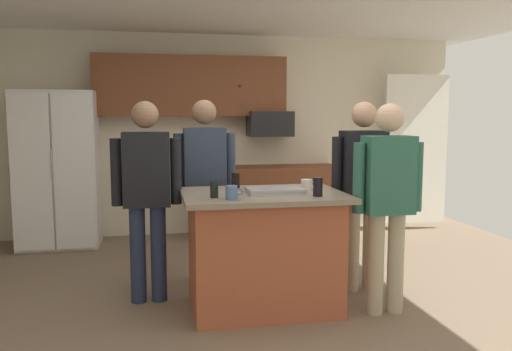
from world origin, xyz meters
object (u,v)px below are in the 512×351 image
object	(u,v)px
microwave_over_range	(270,124)
glass_pilsner	(214,189)
kitchen_island	(263,250)
mug_blue_stoneware	(307,185)
person_elder_center	(388,194)
refrigerator	(58,169)
serving_tray	(275,190)
person_guest_by_door	(205,178)
mug_ceramic_white	(232,193)
person_guest_right	(363,183)
glass_stout_tall	(236,181)
glass_dark_ale	(318,187)
person_host_foreground	(147,188)

from	to	relation	value
microwave_over_range	glass_pilsner	xyz separation A→B (m)	(-1.04, -2.76, -0.44)
kitchen_island	mug_blue_stoneware	xyz separation A→B (m)	(0.38, 0.06, 0.51)
microwave_over_range	person_elder_center	bearing A→B (deg)	-84.17
refrigerator	serving_tray	distance (m)	3.24
person_elder_center	person_guest_by_door	xyz separation A→B (m)	(-1.32, 1.05, 0.03)
person_guest_by_door	glass_pilsner	bearing A→B (deg)	-28.75
kitchen_island	mug_ceramic_white	world-z (taller)	mug_ceramic_white
refrigerator	glass_pilsner	size ratio (longest dim) A/B	14.28
mug_ceramic_white	person_guest_right	bearing A→B (deg)	23.63
kitchen_island	person_guest_right	world-z (taller)	person_guest_right
person_guest_by_door	microwave_over_range	bearing A→B (deg)	123.35
refrigerator	person_elder_center	size ratio (longest dim) A/B	1.12
glass_stout_tall	mug_ceramic_white	world-z (taller)	glass_stout_tall
person_guest_right	glass_dark_ale	size ratio (longest dim) A/B	11.54
person_guest_by_door	glass_dark_ale	bearing A→B (deg)	9.47
mug_blue_stoneware	person_guest_right	bearing A→B (deg)	18.20
person_guest_by_door	mug_ceramic_white	bearing A→B (deg)	-22.30
glass_dark_ale	mug_blue_stoneware	size ratio (longest dim) A/B	1.10
refrigerator	glass_stout_tall	distance (m)	2.82
person_guest_right	mug_ceramic_white	bearing A→B (deg)	8.79
kitchen_island	person_guest_right	xyz separation A→B (m)	(0.95, 0.25, 0.49)
person_host_foreground	mug_ceramic_white	bearing A→B (deg)	-25.52
refrigerator	glass_dark_ale	size ratio (longest dim) A/B	12.69
refrigerator	glass_dark_ale	bearing A→B (deg)	-49.36
microwave_over_range	kitchen_island	size ratio (longest dim) A/B	0.44
person_elder_center	glass_pilsner	size ratio (longest dim) A/B	12.78
refrigerator	person_guest_right	xyz separation A→B (m)	(2.92, -2.22, 0.05)
person_host_foreground	refrigerator	bearing A→B (deg)	135.38
person_guest_by_door	mug_ceramic_white	size ratio (longest dim) A/B	13.11
serving_tray	glass_pilsner	bearing A→B (deg)	-164.32
person_guest_by_door	serving_tray	world-z (taller)	person_guest_by_door
glass_dark_ale	kitchen_island	bearing A→B (deg)	144.95
glass_pilsner	mug_blue_stoneware	size ratio (longest dim) A/B	0.97
person_host_foreground	mug_blue_stoneware	world-z (taller)	person_host_foreground
serving_tray	mug_blue_stoneware	bearing A→B (deg)	19.10
person_host_foreground	person_guest_by_door	bearing A→B (deg)	58.98
mug_ceramic_white	glass_pilsner	bearing A→B (deg)	134.92
glass_pilsner	person_guest_right	bearing A→B (deg)	17.48
person_elder_center	mug_ceramic_white	xyz separation A→B (m)	(-1.22, 0.01, 0.05)
person_host_foreground	person_guest_by_door	distance (m)	0.68
person_guest_right	mug_blue_stoneware	bearing A→B (deg)	3.36
person_host_foreground	mug_blue_stoneware	distance (m)	1.32
person_guest_by_door	glass_pilsner	distance (m)	0.93
kitchen_island	person_elder_center	bearing A→B (deg)	-18.03
serving_tray	glass_stout_tall	bearing A→B (deg)	128.30
glass_stout_tall	mug_ceramic_white	xyz separation A→B (m)	(-0.12, -0.59, -0.01)
refrigerator	microwave_over_range	bearing A→B (deg)	2.60
person_guest_right	refrigerator	bearing A→B (deg)	-52.08
kitchen_island	person_elder_center	world-z (taller)	person_elder_center
glass_stout_tall	glass_pilsner	xyz separation A→B (m)	(-0.24, -0.47, -0.00)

